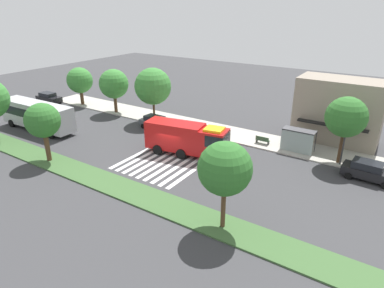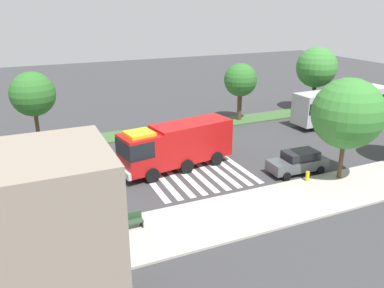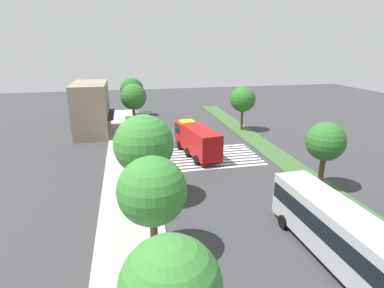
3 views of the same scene
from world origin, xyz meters
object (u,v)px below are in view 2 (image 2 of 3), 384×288
Objects in this scene: transit_bus at (343,104)px; median_tree_center at (33,94)px; sidewalk_tree_center at (348,114)px; median_tree_far_west at (316,67)px; fire_truck at (174,144)px; parked_car_mid at (298,162)px; bus_stop_shelter at (52,216)px; median_tree_west at (240,80)px; bench_near_shelter at (129,221)px; fire_hydrant at (307,176)px.

transit_bus is 1.76× the size of median_tree_center.
sidewalk_tree_center is 19.54m from median_tree_far_west.
sidewalk_tree_center reaches higher than fire_truck.
parked_car_mid is 18.08m from bus_stop_shelter.
median_tree_far_west is 10.14m from median_tree_west.
sidewalk_tree_center is (-10.32, 6.73, 2.97)m from fire_truck.
fire_truck reaches higher than bench_near_shelter.
median_tree_center is (17.51, -13.86, 3.96)m from parked_car_mid.
median_tree_center reaches higher than median_tree_west.
median_tree_center is at bearing -77.51° from bench_near_shelter.
bus_stop_shelter is at bearing 38.15° from median_tree_west.
median_tree_far_west is at bearing 180.00° from median_tree_west.
bus_stop_shelter is at bearing 26.88° from fire_truck.
fire_hydrant is (-17.40, -0.87, -1.40)m from bus_stop_shelter.
median_tree_far_west is (-13.17, -13.86, 4.30)m from parked_car_mid.
median_tree_center is (9.23, -9.32, 2.84)m from fire_truck.
fire_hydrant is at bearing -11.29° from sidewalk_tree_center.
bus_stop_shelter is 0.47× the size of median_tree_far_west.
transit_bus is 11.11m from median_tree_west.
bench_near_shelter is at bearing 1.40° from sidewalk_tree_center.
median_tree_center is at bearing -42.39° from fire_hydrant.
transit_bus is 30.66m from median_tree_center.
sidewalk_tree_center reaches higher than median_tree_west.
median_tree_west is (-20.92, -16.43, 2.58)m from bus_stop_shelter.
transit_bus is 6.08m from median_tree_far_west.
bus_stop_shelter reaches higher than parked_car_mid.
median_tree_center is at bearing 0.00° from median_tree_west.
fire_hydrant is at bearing 137.61° from median_tree_center.
median_tree_far_west is at bearing -152.10° from bus_stop_shelter.
sidewalk_tree_center reaches higher than parked_car_mid.
parked_car_mid is at bearing 46.47° from median_tree_far_west.
median_tree_west is (-11.33, -9.32, 2.46)m from fire_truck.
median_tree_center is (-0.36, -16.43, 2.96)m from bus_stop_shelter.
median_tree_west is 16.44m from fire_hydrant.
parked_car_mid is (-8.28, 4.53, -1.12)m from fire_truck.
median_tree_far_west is at bearing 180.00° from median_tree_center.
transit_bus is at bearing -159.80° from bus_stop_shelter.
median_tree_far_west reaches higher than sidewalk_tree_center.
bench_near_shelter is 23.91m from median_tree_west.
median_tree_center reaches higher than fire_hydrant.
sidewalk_tree_center is at bearing -178.60° from bench_near_shelter.
sidewalk_tree_center is (10.54, 10.83, 2.85)m from transit_bus.
sidewalk_tree_center is at bearing -178.93° from bus_stop_shelter.
bus_stop_shelter is at bearing 2.87° from fire_hydrant.
median_tree_center is at bearing -39.40° from sidewalk_tree_center.
fire_truck is at bearing -33.12° from sidewalk_tree_center.
transit_bus reaches higher than fire_hydrant.
fire_truck is 1.43× the size of median_tree_center.
median_tree_west reaches higher than fire_truck.
median_tree_west is at bearing -150.21° from fire_truck.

